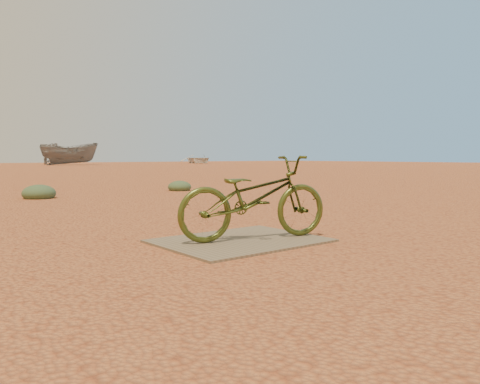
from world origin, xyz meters
TOP-DOWN VIEW (x-y plane):
  - ground at (0.00, 0.00)m, footprint 120.00×120.00m
  - plywood_board at (-0.39, 0.11)m, footprint 1.54×1.19m
  - bicycle at (-0.26, 0.05)m, footprint 1.66×0.93m
  - boat_mid_right at (12.03, 41.67)m, footprint 5.66×2.25m
  - boat_far_right at (27.57, 43.00)m, footprint 4.83×5.80m
  - kale_a at (-0.56, 6.33)m, footprint 0.64×0.64m
  - kale_b at (2.74, 6.40)m, footprint 0.57×0.57m

SIDE VIEW (x-z plane):
  - ground at x=0.00m, z-range 0.00..0.00m
  - kale_a at x=-0.56m, z-range -0.18..0.18m
  - kale_b at x=2.74m, z-range -0.16..0.16m
  - plywood_board at x=-0.39m, z-range 0.00..0.02m
  - bicycle at x=-0.26m, z-range 0.02..0.85m
  - boat_far_right at x=27.57m, z-range 0.00..1.03m
  - boat_mid_right at x=12.03m, z-range 0.00..2.17m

